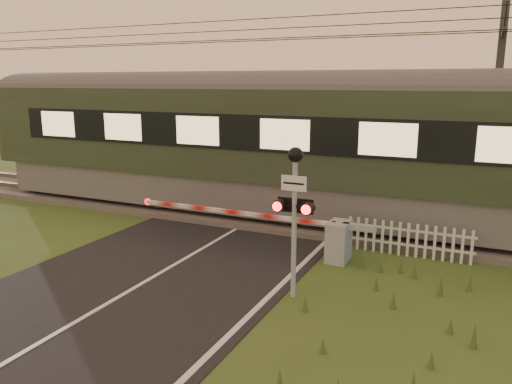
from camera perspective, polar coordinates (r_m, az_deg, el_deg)
The scene contains 8 objects.
ground at distance 10.94m, azimuth -14.07°, elevation -10.89°, with size 160.00×160.00×0.00m, color #374B1D.
road at distance 10.77m, azimuth -14.78°, elevation -11.28°, with size 6.00×140.00×0.03m.
track_bed at distance 16.19m, azimuth 0.40°, elevation -2.55°, with size 140.00×3.40×0.39m.
overhead_wires at distance 15.69m, azimuth 0.44°, elevation 17.83°, with size 120.00×0.62×0.62m.
boom_gate at distance 12.37m, azimuth 7.87°, elevation -5.12°, with size 6.62×0.75×1.00m.
crossing_signal at distance 9.71m, azimuth 4.43°, elevation -0.45°, with size 0.78×0.34×3.06m.
picket_fence at distance 13.01m, azimuth 16.99°, elevation -5.22°, with size 3.15×0.07×0.86m.
catenary_mast at distance 16.47m, azimuth 25.71°, elevation 8.98°, with size 0.22×2.46×6.93m.
Camera 1 is at (6.45, -7.73, 4.29)m, focal length 35.00 mm.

